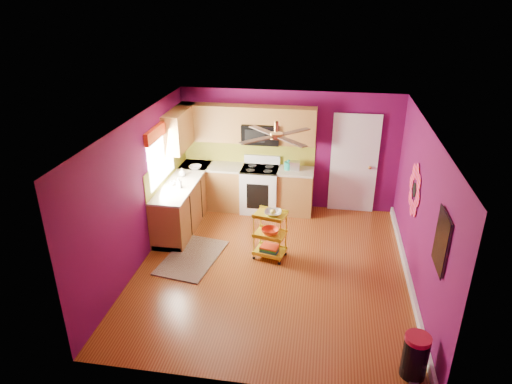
# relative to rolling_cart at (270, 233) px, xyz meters

# --- Properties ---
(ground) EXTENTS (5.00, 5.00, 0.00)m
(ground) POSITION_rel_rolling_cart_xyz_m (0.08, -0.33, -0.49)
(ground) COLOR #662D0F
(ground) RESTS_ON ground
(room_envelope) EXTENTS (4.54, 5.04, 2.52)m
(room_envelope) POSITION_rel_rolling_cart_xyz_m (0.11, -0.33, 1.14)
(room_envelope) COLOR #5C0A44
(room_envelope) RESTS_ON ground
(lower_cabinets) EXTENTS (2.81, 2.31, 0.94)m
(lower_cabinets) POSITION_rel_rolling_cart_xyz_m (-1.26, 1.49, -0.06)
(lower_cabinets) COLOR brown
(lower_cabinets) RESTS_ON ground
(electric_range) EXTENTS (0.76, 0.66, 1.13)m
(electric_range) POSITION_rel_rolling_cart_xyz_m (-0.47, 1.84, -0.01)
(electric_range) COLOR white
(electric_range) RESTS_ON ground
(upper_cabinetry) EXTENTS (2.80, 2.30, 1.26)m
(upper_cabinetry) POSITION_rel_rolling_cart_xyz_m (-1.16, 1.84, 1.31)
(upper_cabinetry) COLOR brown
(upper_cabinetry) RESTS_ON ground
(left_window) EXTENTS (0.08, 1.35, 1.08)m
(left_window) POSITION_rel_rolling_cart_xyz_m (-2.13, 0.72, 1.25)
(left_window) COLOR white
(left_window) RESTS_ON ground
(panel_door) EXTENTS (0.95, 0.11, 2.15)m
(panel_door) POSITION_rel_rolling_cart_xyz_m (1.44, 2.14, 0.53)
(panel_door) COLOR white
(panel_door) RESTS_ON ground
(right_wall_art) EXTENTS (0.04, 2.74, 1.04)m
(right_wall_art) POSITION_rel_rolling_cart_xyz_m (2.31, -0.67, 0.95)
(right_wall_art) COLOR black
(right_wall_art) RESTS_ON ground
(ceiling_fan) EXTENTS (1.01, 1.01, 0.26)m
(ceiling_fan) POSITION_rel_rolling_cart_xyz_m (0.08, -0.13, 1.80)
(ceiling_fan) COLOR #BF8C3F
(ceiling_fan) RESTS_ON ground
(shag_rug) EXTENTS (1.06, 1.51, 0.02)m
(shag_rug) POSITION_rel_rolling_cart_xyz_m (-1.35, -0.24, -0.48)
(shag_rug) COLOR black
(shag_rug) RESTS_ON ground
(rolling_cart) EXTENTS (0.60, 0.49, 0.96)m
(rolling_cart) POSITION_rel_rolling_cart_xyz_m (0.00, 0.00, 0.00)
(rolling_cart) COLOR gold
(rolling_cart) RESTS_ON ground
(trash_can) EXTENTS (0.40, 0.40, 0.60)m
(trash_can) POSITION_rel_rolling_cart_xyz_m (2.08, -2.36, -0.19)
(trash_can) COLOR black
(trash_can) RESTS_ON ground
(teal_kettle) EXTENTS (0.18, 0.18, 0.21)m
(teal_kettle) POSITION_rel_rolling_cart_xyz_m (0.12, 1.90, 0.53)
(teal_kettle) COLOR #139281
(teal_kettle) RESTS_ON lower_cabinets
(toaster) EXTENTS (0.22, 0.15, 0.18)m
(toaster) POSITION_rel_rolling_cart_xyz_m (0.23, 1.89, 0.54)
(toaster) COLOR beige
(toaster) RESTS_ON lower_cabinets
(soap_bottle_a) EXTENTS (0.09, 0.09, 0.20)m
(soap_bottle_a) POSITION_rel_rolling_cart_xyz_m (-1.81, 0.64, 0.55)
(soap_bottle_a) COLOR #EA3F72
(soap_bottle_a) RESTS_ON lower_cabinets
(soap_bottle_b) EXTENTS (0.14, 0.14, 0.17)m
(soap_bottle_b) POSITION_rel_rolling_cart_xyz_m (-1.92, 1.18, 0.54)
(soap_bottle_b) COLOR white
(soap_bottle_b) RESTS_ON lower_cabinets
(counter_dish) EXTENTS (0.25, 0.25, 0.06)m
(counter_dish) POSITION_rel_rolling_cart_xyz_m (-1.78, 1.63, 0.48)
(counter_dish) COLOR white
(counter_dish) RESTS_ON lower_cabinets
(counter_cup) EXTENTS (0.11, 0.11, 0.09)m
(counter_cup) POSITION_rel_rolling_cart_xyz_m (-1.96, 0.73, 0.49)
(counter_cup) COLOR white
(counter_cup) RESTS_ON lower_cabinets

